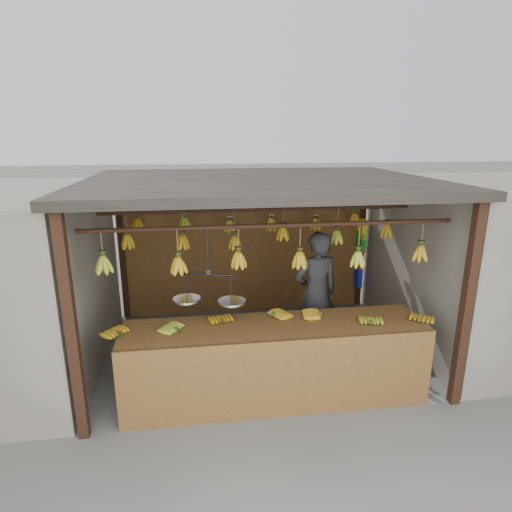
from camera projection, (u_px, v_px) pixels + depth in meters
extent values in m
plane|color=#5B5B57|center=(259.00, 351.00, 6.01)|extent=(80.00, 80.00, 0.00)
cube|color=black|center=(72.00, 332.00, 3.99)|extent=(0.10, 0.10, 2.30)
cube|color=black|center=(466.00, 308.00, 4.54)|extent=(0.10, 0.10, 2.30)
cube|color=black|center=(122.00, 250.00, 6.85)|extent=(0.10, 0.10, 2.30)
cube|color=black|center=(360.00, 241.00, 7.39)|extent=(0.10, 0.10, 2.30)
cube|color=black|center=(259.00, 182.00, 5.37)|extent=(4.30, 3.30, 0.10)
cylinder|color=black|center=(273.00, 226.00, 4.51)|extent=(4.00, 0.05, 0.05)
cylinder|color=black|center=(259.00, 210.00, 5.46)|extent=(4.00, 0.05, 0.05)
cylinder|color=black|center=(249.00, 199.00, 6.41)|extent=(4.00, 0.05, 0.05)
cube|color=brown|center=(246.00, 260.00, 7.19)|extent=(4.00, 0.06, 1.80)
cube|color=slate|center=(505.00, 262.00, 6.18)|extent=(3.00, 3.00, 2.30)
cube|color=brown|center=(275.00, 328.00, 4.73)|extent=(3.36, 0.75, 0.08)
cube|color=brown|center=(281.00, 379.00, 4.48)|extent=(3.36, 0.04, 0.90)
cube|color=black|center=(127.00, 392.00, 4.33)|extent=(0.07, 0.07, 0.82)
cube|color=black|center=(419.00, 369.00, 4.76)|extent=(0.07, 0.07, 0.82)
cube|color=black|center=(135.00, 360.00, 4.94)|extent=(0.07, 0.07, 0.82)
cube|color=black|center=(393.00, 342.00, 5.37)|extent=(0.07, 0.07, 0.82)
ellipsoid|color=#AE7D12|center=(120.00, 334.00, 4.44)|extent=(0.30, 0.29, 0.06)
ellipsoid|color=#92A523|center=(178.00, 330.00, 4.54)|extent=(0.30, 0.29, 0.06)
ellipsoid|color=#AE7D12|center=(223.00, 322.00, 4.73)|extent=(0.24, 0.28, 0.06)
ellipsoid|color=#AE7D12|center=(274.00, 316.00, 4.88)|extent=(0.30, 0.27, 0.06)
ellipsoid|color=#AE7D12|center=(319.00, 314.00, 4.93)|extent=(0.26, 0.21, 0.06)
ellipsoid|color=#92A523|center=(372.00, 323.00, 4.69)|extent=(0.23, 0.27, 0.06)
ellipsoid|color=#AE7D12|center=(421.00, 321.00, 4.75)|extent=(0.29, 0.30, 0.06)
ellipsoid|color=#92A523|center=(104.00, 265.00, 4.32)|extent=(0.16, 0.16, 0.28)
ellipsoid|color=#AE7D12|center=(179.00, 266.00, 4.44)|extent=(0.16, 0.16, 0.28)
ellipsoid|color=#AE7D12|center=(239.00, 260.00, 4.60)|extent=(0.16, 0.16, 0.28)
ellipsoid|color=#AE7D12|center=(300.00, 260.00, 4.70)|extent=(0.16, 0.16, 0.28)
ellipsoid|color=#92A523|center=(358.00, 259.00, 4.79)|extent=(0.16, 0.16, 0.28)
ellipsoid|color=#AE7D12|center=(420.00, 253.00, 4.84)|extent=(0.16, 0.16, 0.28)
ellipsoid|color=#AE7D12|center=(128.00, 242.00, 5.36)|extent=(0.16, 0.16, 0.28)
ellipsoid|color=#AE7D12|center=(183.00, 242.00, 5.44)|extent=(0.16, 0.16, 0.28)
ellipsoid|color=#AE7D12|center=(235.00, 243.00, 5.58)|extent=(0.16, 0.16, 0.28)
ellipsoid|color=#AE7D12|center=(283.00, 234.00, 5.63)|extent=(0.16, 0.16, 0.28)
ellipsoid|color=#92A523|center=(337.00, 237.00, 5.69)|extent=(0.16, 0.16, 0.28)
ellipsoid|color=#AE7D12|center=(387.00, 231.00, 5.79)|extent=(0.16, 0.16, 0.28)
ellipsoid|color=#AE7D12|center=(138.00, 224.00, 6.31)|extent=(0.16, 0.16, 0.28)
ellipsoid|color=#92A523|center=(185.00, 224.00, 6.35)|extent=(0.16, 0.16, 0.28)
ellipsoid|color=#92A523|center=(230.00, 226.00, 6.51)|extent=(0.16, 0.16, 0.28)
ellipsoid|color=#AE7D12|center=(272.00, 225.00, 6.53)|extent=(0.16, 0.16, 0.28)
ellipsoid|color=#AE7D12|center=(316.00, 225.00, 6.71)|extent=(0.16, 0.16, 0.28)
ellipsoid|color=#AE7D12|center=(355.00, 220.00, 6.71)|extent=(0.16, 0.16, 0.28)
cylinder|color=black|center=(208.00, 251.00, 4.48)|extent=(0.02, 0.02, 0.51)
cylinder|color=black|center=(208.00, 275.00, 4.55)|extent=(0.53, 0.17, 0.02)
cylinder|color=silver|center=(187.00, 300.00, 4.67)|extent=(0.29, 0.29, 0.02)
cylinder|color=silver|center=(232.00, 302.00, 4.60)|extent=(0.29, 0.29, 0.02)
imported|color=#262628|center=(316.00, 294.00, 5.75)|extent=(0.69, 0.51, 1.72)
cube|color=yellow|center=(361.00, 229.00, 7.17)|extent=(0.08, 0.26, 0.34)
cube|color=#199926|center=(360.00, 242.00, 7.24)|extent=(0.08, 0.26, 0.34)
cube|color=red|center=(359.00, 258.00, 7.32)|extent=(0.08, 0.26, 0.34)
cube|color=#1426BF|center=(358.00, 276.00, 7.40)|extent=(0.08, 0.26, 0.34)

